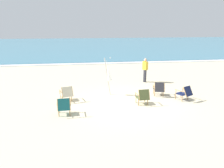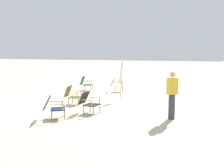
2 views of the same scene
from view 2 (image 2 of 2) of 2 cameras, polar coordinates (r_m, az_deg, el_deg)
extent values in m
plane|color=beige|center=(11.86, -5.43, -3.93)|extent=(80.00, 80.00, 0.00)
cube|color=#515B33|center=(11.38, -8.02, -2.83)|extent=(0.54, 0.50, 0.04)
cube|color=#515B33|center=(11.46, -9.60, -1.56)|extent=(0.50, 0.24, 0.50)
cylinder|color=tan|center=(11.55, -6.59, -3.46)|extent=(0.04, 0.04, 0.32)
cylinder|color=tan|center=(11.12, -7.39, -3.91)|extent=(0.04, 0.04, 0.32)
cylinder|color=tan|center=(11.70, -8.59, -3.35)|extent=(0.04, 0.04, 0.32)
cylinder|color=tan|center=(11.27, -9.45, -3.79)|extent=(0.04, 0.04, 0.32)
cube|color=tan|center=(11.61, -7.65, -1.52)|extent=(0.06, 0.53, 0.02)
cylinder|color=tan|center=(11.56, -6.76, -2.09)|extent=(0.04, 0.04, 0.22)
cube|color=tan|center=(11.09, -8.65, -1.97)|extent=(0.06, 0.53, 0.02)
cylinder|color=tan|center=(11.04, -7.73, -2.57)|extent=(0.04, 0.04, 0.22)
cylinder|color=tan|center=(11.69, -9.13, -1.36)|extent=(0.05, 0.22, 0.50)
cylinder|color=tan|center=(11.23, -10.09, -1.76)|extent=(0.05, 0.22, 0.50)
cube|color=#196066|center=(15.10, -5.29, -0.18)|extent=(0.55, 0.51, 0.04)
cube|color=#196066|center=(15.16, -6.49, 0.77)|extent=(0.51, 0.24, 0.50)
cylinder|color=tan|center=(15.28, -4.26, -0.68)|extent=(0.04, 0.04, 0.32)
cylinder|color=tan|center=(14.84, -4.74, -0.94)|extent=(0.04, 0.04, 0.32)
cylinder|color=tan|center=(15.41, -5.80, -0.63)|extent=(0.04, 0.04, 0.32)
cylinder|color=tan|center=(14.96, -6.33, -0.89)|extent=(0.04, 0.04, 0.32)
cube|color=tan|center=(15.34, -5.07, 0.77)|extent=(0.07, 0.53, 0.02)
cylinder|color=tan|center=(15.30, -4.39, 0.35)|extent=(0.04, 0.04, 0.22)
cube|color=tan|center=(14.81, -5.68, 0.52)|extent=(0.07, 0.53, 0.02)
cylinder|color=tan|center=(14.77, -4.98, 0.08)|extent=(0.04, 0.04, 0.22)
cylinder|color=tan|center=(15.40, -6.20, 0.88)|extent=(0.05, 0.22, 0.50)
cylinder|color=tan|center=(14.92, -6.79, 0.65)|extent=(0.05, 0.22, 0.50)
cube|color=#28282D|center=(9.77, -4.44, -4.54)|extent=(0.61, 0.58, 0.04)
cube|color=#28282D|center=(9.91, -6.19, -3.01)|extent=(0.54, 0.36, 0.48)
cylinder|color=tan|center=(9.89, -2.64, -5.32)|extent=(0.04, 0.04, 0.32)
cylinder|color=tan|center=(9.50, -4.07, -5.88)|extent=(0.04, 0.04, 0.32)
cylinder|color=tan|center=(10.11, -4.76, -5.05)|extent=(0.04, 0.04, 0.32)
cylinder|color=tan|center=(9.73, -6.24, -5.58)|extent=(0.04, 0.04, 0.32)
cube|color=tan|center=(9.97, -3.69, -2.99)|extent=(0.15, 0.52, 0.02)
cylinder|color=tan|center=(9.89, -2.75, -3.72)|extent=(0.04, 0.04, 0.22)
cube|color=tan|center=(9.50, -5.45, -3.54)|extent=(0.15, 0.52, 0.02)
cylinder|color=tan|center=(9.42, -4.48, -4.31)|extent=(0.04, 0.04, 0.22)
cylinder|color=tan|center=(10.12, -5.39, -2.77)|extent=(0.10, 0.27, 0.48)
cylinder|color=tan|center=(9.70, -7.03, -3.25)|extent=(0.10, 0.27, 0.48)
cube|color=beige|center=(14.60, 1.52, -0.43)|extent=(0.63, 0.60, 0.04)
cube|color=beige|center=(14.55, 0.15, 0.49)|extent=(0.54, 0.38, 0.49)
cylinder|color=tan|center=(14.86, 2.31, -0.91)|extent=(0.04, 0.04, 0.32)
cylinder|color=tan|center=(14.40, 2.41, -1.19)|extent=(0.04, 0.04, 0.32)
cylinder|color=tan|center=(14.84, 0.64, -0.91)|extent=(0.04, 0.04, 0.32)
cylinder|color=tan|center=(14.38, 0.69, -1.19)|extent=(0.04, 0.04, 0.32)
cube|color=tan|center=(14.84, 1.40, 0.57)|extent=(0.18, 0.52, 0.02)
cylinder|color=tan|center=(14.87, 2.12, 0.15)|extent=(0.04, 0.04, 0.22)
cube|color=tan|center=(14.29, 1.49, 0.29)|extent=(0.18, 0.52, 0.02)
cylinder|color=tan|center=(14.31, 2.24, -0.15)|extent=(0.04, 0.04, 0.22)
cylinder|color=tan|center=(14.81, 0.13, 0.61)|extent=(0.11, 0.26, 0.49)
cylinder|color=tan|center=(14.30, 0.16, 0.36)|extent=(0.11, 0.26, 0.49)
cube|color=#19234C|center=(9.26, -11.70, -5.37)|extent=(0.68, 0.66, 0.04)
cube|color=#19234C|center=(9.22, -14.00, -4.04)|extent=(0.57, 0.47, 0.48)
cylinder|color=tan|center=(9.52, -10.37, -5.95)|extent=(0.04, 0.04, 0.32)
cylinder|color=tan|center=(9.07, -10.29, -6.64)|extent=(0.04, 0.04, 0.32)
cylinder|color=tan|center=(9.52, -12.98, -6.02)|extent=(0.04, 0.04, 0.32)
cylinder|color=tan|center=(9.07, -13.04, -6.72)|extent=(0.04, 0.04, 0.32)
cube|color=tan|center=(9.48, -11.86, -3.70)|extent=(0.27, 0.49, 0.02)
cylinder|color=tan|center=(9.51, -10.71, -4.31)|extent=(0.04, 0.04, 0.22)
cube|color=tan|center=(8.94, -11.86, -4.40)|extent=(0.27, 0.49, 0.02)
cylinder|color=tan|center=(8.96, -10.63, -5.05)|extent=(0.04, 0.04, 0.22)
cylinder|color=tan|center=(9.47, -13.94, -3.73)|extent=(0.16, 0.27, 0.48)
cylinder|color=tan|center=(8.97, -14.05, -4.36)|extent=(0.16, 0.27, 0.48)
cylinder|color=#B7B2A8|center=(12.19, 2.08, 1.36)|extent=(0.35, 0.11, 2.08)
cone|color=white|center=(12.10, 1.98, 3.04)|extent=(0.42, 0.29, 1.17)
sphere|color=#B7B2A8|center=(11.98, 1.80, 6.23)|extent=(0.06, 0.06, 0.06)
cylinder|color=#383842|center=(9.16, 12.85, -4.84)|extent=(0.22, 0.22, 0.86)
cube|color=gold|center=(9.03, 12.99, -0.44)|extent=(0.34, 0.39, 0.56)
sphere|color=beige|center=(8.99, 13.06, 2.03)|extent=(0.20, 0.20, 0.20)
camera|label=1|loc=(19.55, -32.95, 10.74)|focal=35.00mm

